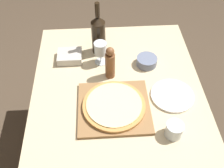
# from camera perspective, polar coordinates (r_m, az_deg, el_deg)

# --- Properties ---
(ground_plane) EXTENTS (12.00, 12.00, 0.00)m
(ground_plane) POSITION_cam_1_polar(r_m,az_deg,el_deg) (2.10, 0.98, -15.44)
(ground_plane) COLOR #4C3D2D
(dining_table) EXTENTS (0.96, 1.24, 0.76)m
(dining_table) POSITION_cam_1_polar(r_m,az_deg,el_deg) (1.54, 1.29, -4.60)
(dining_table) COLOR #CCB78E
(dining_table) RESTS_ON ground_plane
(cutting_board) EXTENTS (0.38, 0.35, 0.02)m
(cutting_board) POSITION_cam_1_polar(r_m,az_deg,el_deg) (1.39, 0.44, -5.13)
(cutting_board) COLOR olive
(cutting_board) RESTS_ON dining_table
(pizza) EXTENTS (0.33, 0.33, 0.02)m
(pizza) POSITION_cam_1_polar(r_m,az_deg,el_deg) (1.38, 0.45, -4.62)
(pizza) COLOR #C68947
(pizza) RESTS_ON cutting_board
(wine_bottle) EXTENTS (0.09, 0.09, 0.35)m
(wine_bottle) POSITION_cam_1_polar(r_m,az_deg,el_deg) (1.63, -2.97, 10.78)
(wine_bottle) COLOR black
(wine_bottle) RESTS_ON dining_table
(pepper_mill) EXTENTS (0.06, 0.06, 0.21)m
(pepper_mill) POSITION_cam_1_polar(r_m,az_deg,el_deg) (1.48, -0.41, 4.54)
(pepper_mill) COLOR brown
(pepper_mill) RESTS_ON dining_table
(wine_glass) EXTENTS (0.08, 0.08, 0.15)m
(wine_glass) POSITION_cam_1_polar(r_m,az_deg,el_deg) (1.57, -2.54, 7.56)
(wine_glass) COLOR silver
(wine_glass) RESTS_ON dining_table
(small_bowl) EXTENTS (0.13, 0.13, 0.05)m
(small_bowl) POSITION_cam_1_polar(r_m,az_deg,el_deg) (1.62, 7.57, 4.95)
(small_bowl) COLOR slate
(small_bowl) RESTS_ON dining_table
(drinking_tumbler) EXTENTS (0.09, 0.09, 0.08)m
(drinking_tumbler) POSITION_cam_1_polar(r_m,az_deg,el_deg) (1.31, 13.36, -9.68)
(drinking_tumbler) COLOR silver
(drinking_tumbler) RESTS_ON dining_table
(dinner_plate) EXTENTS (0.24, 0.24, 0.01)m
(dinner_plate) POSITION_cam_1_polar(r_m,az_deg,el_deg) (1.48, 12.99, -2.44)
(dinner_plate) COLOR silver
(dinner_plate) RESTS_ON dining_table
(food_container) EXTENTS (0.15, 0.13, 0.05)m
(food_container) POSITION_cam_1_polar(r_m,az_deg,el_deg) (1.66, -9.18, 5.96)
(food_container) COLOR #BCB7AD
(food_container) RESTS_ON dining_table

